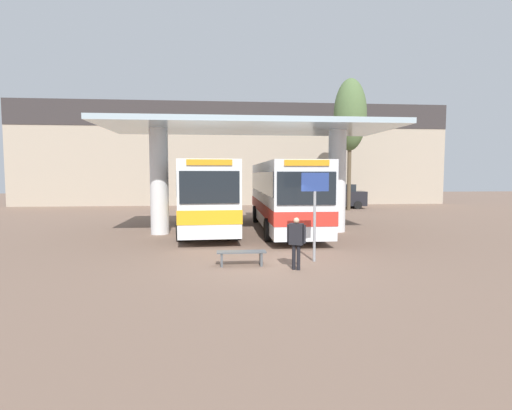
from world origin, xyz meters
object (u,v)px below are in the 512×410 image
Objects in this scene: poplar_tree_behind_left at (350,116)px; transit_bus_left_bay at (207,193)px; pedestrian_waiting at (296,238)px; transit_bus_center_bay at (284,193)px; waiting_bench_near_pillar at (241,255)px; info_sign_platform at (315,198)px; parked_car_street at (340,196)px.

transit_bus_left_bay is at bearing -136.22° from poplar_tree_behind_left.
pedestrian_waiting is at bearing 105.53° from transit_bus_left_bay.
transit_bus_left_bay reaches higher than pedestrian_waiting.
transit_bus_left_bay is 3.90m from transit_bus_center_bay.
transit_bus_center_bay is 13.65m from poplar_tree_behind_left.
poplar_tree_behind_left is (9.52, 18.38, 7.06)m from waiting_bench_near_pillar.
poplar_tree_behind_left is at bearing 68.42° from info_sign_platform.
transit_bus_left_bay is 8.48m from info_sign_platform.
transit_bus_left_bay is 3.57× the size of info_sign_platform.
transit_bus_left_bay is at bearing -126.84° from parked_car_street.
waiting_bench_near_pillar is 0.15× the size of poplar_tree_behind_left.
poplar_tree_behind_left is at bearing -138.88° from transit_bus_left_bay.
pedestrian_waiting is at bearing -22.94° from waiting_bench_near_pillar.
transit_bus_left_bay reaches higher than transit_bus_center_bay.
transit_bus_center_bay is at bearing -123.48° from poplar_tree_behind_left.
poplar_tree_behind_left reaches higher than pedestrian_waiting.
info_sign_platform is 0.68× the size of parked_car_street.
info_sign_platform is at bearing -111.58° from poplar_tree_behind_left.
pedestrian_waiting is (-1.03, -8.64, -0.93)m from transit_bus_center_bay.
parked_car_street is at bearing 96.60° from pedestrian_waiting.
pedestrian_waiting is (-0.81, -1.08, -1.11)m from info_sign_platform.
transit_bus_left_bay is at bearing 115.69° from info_sign_platform.
waiting_bench_near_pillar is (-2.63, -7.96, -1.55)m from transit_bus_center_bay.
poplar_tree_behind_left reaches higher than transit_bus_left_bay.
parked_car_street is at bearing 92.80° from poplar_tree_behind_left.
transit_bus_center_bay reaches higher than waiting_bench_near_pillar.
transit_bus_left_bay is 9.23m from pedestrian_waiting.
transit_bus_left_bay reaches higher than parked_car_street.
info_sign_platform is at bearing 9.53° from waiting_bench_near_pillar.
info_sign_platform is 1.75m from pedestrian_waiting.
waiting_bench_near_pillar is 1.84m from pedestrian_waiting.
parked_car_street reaches higher than waiting_bench_near_pillar.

